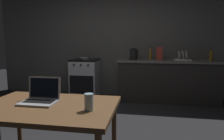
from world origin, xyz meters
The scene contains 13 objects.
ground_plane centered at (0.00, 0.00, 0.00)m, with size 12.00×12.00×0.00m, color black.
back_wall centered at (0.30, 2.30, 1.39)m, with size 6.40×0.10×2.77m, color #565451.
kitchen_counter centered at (1.24, 1.95, 0.45)m, with size 2.16×0.64×0.90m.
stove_oven centered at (-0.62, 1.95, 0.45)m, with size 0.60×0.62×0.90m.
dining_table centered at (-0.08, -0.89, 0.65)m, with size 1.21×0.81×0.73m.
laptop centered at (-0.19, -0.83, 0.77)m, with size 0.32×0.25×0.23m.
electric_kettle centered at (0.50, 1.95, 1.02)m, with size 0.19×0.17×0.26m.
bottle centered at (2.09, 1.90, 1.02)m, with size 0.07×0.07×0.26m.
frying_pan centered at (-0.65, 1.92, 0.92)m, with size 0.24×0.41×0.05m.
drinking_glass centered at (0.32, -0.97, 0.80)m, with size 0.08×0.08×0.14m.
cereal_box centered at (1.06, 1.97, 1.04)m, with size 0.13×0.05×0.28m.
dish_rack centered at (1.54, 1.95, 0.94)m, with size 0.34×0.26×0.21m.
bottle_b centered at (0.87, 2.03, 1.03)m, with size 0.07×0.07×0.29m.
Camera 1 is at (0.78, -2.50, 1.28)m, focal length 32.15 mm.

